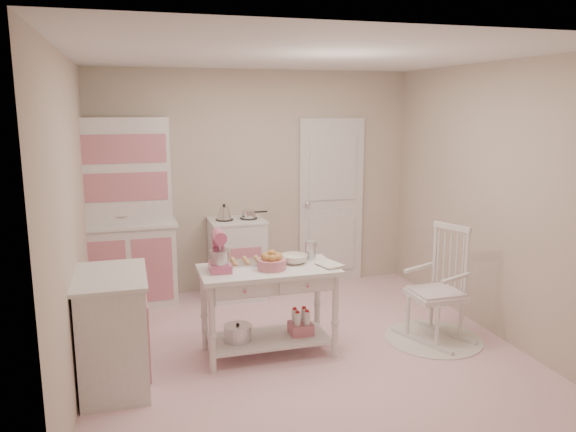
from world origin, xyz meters
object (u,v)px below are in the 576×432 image
object	(u,v)px
work_table	(269,311)
stand_mixer	(220,252)
stove	(237,258)
rocking_chair	(436,284)
hutch	(127,213)
bread_basket	(272,264)
base_cabinet	(114,331)

from	to	relation	value
work_table	stand_mixer	size ratio (longest dim) A/B	3.53
stove	work_table	world-z (taller)	stove
rocking_chair	stand_mixer	xyz separation A→B (m)	(-2.01, 0.16, 0.42)
rocking_chair	work_table	bearing A→B (deg)	152.73
hutch	stove	distance (m)	1.33
stove	bread_basket	world-z (taller)	stove
hutch	rocking_chair	world-z (taller)	hutch
rocking_chair	bread_basket	world-z (taller)	rocking_chair
work_table	bread_basket	size ratio (longest dim) A/B	4.80
stove	work_table	distance (m)	1.60
stove	rocking_chair	size ratio (longest dim) A/B	0.84
base_cabinet	stove	bearing A→B (deg)	53.77
rocking_chair	stand_mixer	world-z (taller)	stand_mixer
hutch	stand_mixer	bearing A→B (deg)	-65.17
rocking_chair	bread_basket	distance (m)	1.60
hutch	stove	size ratio (longest dim) A/B	2.26
base_cabinet	stand_mixer	world-z (taller)	stand_mixer
hutch	stand_mixer	world-z (taller)	hutch
hutch	rocking_chair	bearing A→B (deg)	-32.84
hutch	bread_basket	distance (m)	2.08
stove	bread_basket	size ratio (longest dim) A/B	3.68
bread_basket	base_cabinet	bearing A→B (deg)	-172.17
base_cabinet	work_table	distance (m)	1.33
hutch	stove	world-z (taller)	hutch
stove	stand_mixer	world-z (taller)	stand_mixer
stove	work_table	bearing A→B (deg)	-91.03
stand_mixer	bread_basket	world-z (taller)	stand_mixer
work_table	bread_basket	bearing A→B (deg)	-68.20
stove	bread_basket	distance (m)	1.69
hutch	base_cabinet	distance (m)	1.97
work_table	bread_basket	xyz separation A→B (m)	(0.02, -0.05, 0.45)
base_cabinet	bread_basket	xyz separation A→B (m)	(1.33, 0.18, 0.39)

